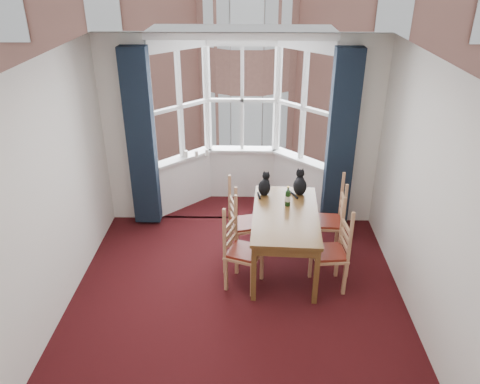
{
  "coord_description": "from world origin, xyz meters",
  "views": [
    {
      "loc": [
        0.15,
        -4.18,
        3.69
      ],
      "look_at": [
        0.02,
        1.05,
        1.05
      ],
      "focal_mm": 35.0,
      "sensor_mm": 36.0,
      "label": 1
    }
  ],
  "objects_px": {
    "candle_short": "(196,154)",
    "cat_left": "(265,186)",
    "chair_right_near": "(336,253)",
    "dining_table": "(285,220)",
    "cat_right": "(300,185)",
    "chair_left_near": "(237,251)",
    "wine_bottle": "(288,197)",
    "chair_left_far": "(239,225)",
    "chair_right_far": "(334,223)",
    "candle_tall": "(186,154)",
    "candle_extra": "(207,153)"
  },
  "relations": [
    {
      "from": "chair_left_near",
      "to": "cat_left",
      "type": "height_order",
      "value": "cat_left"
    },
    {
      "from": "cat_left",
      "to": "wine_bottle",
      "type": "distance_m",
      "value": 0.43
    },
    {
      "from": "wine_bottle",
      "to": "candle_extra",
      "type": "relative_size",
      "value": 2.43
    },
    {
      "from": "chair_left_near",
      "to": "cat_left",
      "type": "bearing_deg",
      "value": 69.25
    },
    {
      "from": "chair_right_near",
      "to": "wine_bottle",
      "type": "relative_size",
      "value": 3.33
    },
    {
      "from": "chair_right_near",
      "to": "candle_extra",
      "type": "relative_size",
      "value": 8.1
    },
    {
      "from": "chair_right_near",
      "to": "candle_tall",
      "type": "bearing_deg",
      "value": 135.54
    },
    {
      "from": "candle_extra",
      "to": "candle_short",
      "type": "bearing_deg",
      "value": -173.12
    },
    {
      "from": "cat_right",
      "to": "candle_short",
      "type": "relative_size",
      "value": 3.69
    },
    {
      "from": "candle_tall",
      "to": "candle_extra",
      "type": "bearing_deg",
      "value": 8.72
    },
    {
      "from": "dining_table",
      "to": "chair_left_far",
      "type": "relative_size",
      "value": 1.71
    },
    {
      "from": "candle_short",
      "to": "candle_extra",
      "type": "relative_size",
      "value": 0.85
    },
    {
      "from": "cat_left",
      "to": "chair_right_far",
      "type": "bearing_deg",
      "value": -11.56
    },
    {
      "from": "chair_right_near",
      "to": "chair_right_far",
      "type": "distance_m",
      "value": 0.73
    },
    {
      "from": "dining_table",
      "to": "candle_extra",
      "type": "xyz_separation_m",
      "value": [
        -1.14,
        1.68,
        0.22
      ]
    },
    {
      "from": "chair_right_near",
      "to": "candle_extra",
      "type": "bearing_deg",
      "value": 129.95
    },
    {
      "from": "candle_short",
      "to": "chair_right_far",
      "type": "bearing_deg",
      "value": -33.72
    },
    {
      "from": "candle_short",
      "to": "chair_left_near",
      "type": "bearing_deg",
      "value": -71.0
    },
    {
      "from": "chair_right_near",
      "to": "wine_bottle",
      "type": "height_order",
      "value": "wine_bottle"
    },
    {
      "from": "dining_table",
      "to": "wine_bottle",
      "type": "relative_size",
      "value": 5.72
    },
    {
      "from": "candle_short",
      "to": "cat_left",
      "type": "bearing_deg",
      "value": -47.35
    },
    {
      "from": "cat_right",
      "to": "chair_left_near",
      "type": "bearing_deg",
      "value": -131.23
    },
    {
      "from": "chair_left_near",
      "to": "chair_right_far",
      "type": "bearing_deg",
      "value": 28.96
    },
    {
      "from": "cat_left",
      "to": "chair_right_near",
      "type": "bearing_deg",
      "value": -47.0
    },
    {
      "from": "chair_left_far",
      "to": "candle_tall",
      "type": "height_order",
      "value": "candle_tall"
    },
    {
      "from": "chair_right_far",
      "to": "cat_right",
      "type": "xyz_separation_m",
      "value": [
        -0.47,
        0.22,
        0.46
      ]
    },
    {
      "from": "chair_left_near",
      "to": "chair_right_far",
      "type": "height_order",
      "value": "same"
    },
    {
      "from": "chair_left_near",
      "to": "cat_right",
      "type": "distance_m",
      "value": 1.33
    },
    {
      "from": "cat_left",
      "to": "candle_extra",
      "type": "distance_m",
      "value": 1.45
    },
    {
      "from": "dining_table",
      "to": "chair_right_far",
      "type": "relative_size",
      "value": 1.71
    },
    {
      "from": "chair_right_far",
      "to": "candle_short",
      "type": "bearing_deg",
      "value": 146.28
    },
    {
      "from": "chair_left_near",
      "to": "candle_short",
      "type": "height_order",
      "value": "candle_short"
    },
    {
      "from": "chair_right_far",
      "to": "cat_left",
      "type": "distance_m",
      "value": 1.06
    },
    {
      "from": "chair_left_far",
      "to": "cat_left",
      "type": "relative_size",
      "value": 2.83
    },
    {
      "from": "dining_table",
      "to": "cat_right",
      "type": "xyz_separation_m",
      "value": [
        0.22,
        0.56,
        0.23
      ]
    },
    {
      "from": "chair_right_near",
      "to": "candle_short",
      "type": "relative_size",
      "value": 9.54
    },
    {
      "from": "candle_tall",
      "to": "wine_bottle",
      "type": "bearing_deg",
      "value": -43.48
    },
    {
      "from": "cat_right",
      "to": "candle_tall",
      "type": "bearing_deg",
      "value": 147.47
    },
    {
      "from": "chair_right_far",
      "to": "candle_extra",
      "type": "bearing_deg",
      "value": 143.54
    },
    {
      "from": "chair_left_near",
      "to": "cat_right",
      "type": "xyz_separation_m",
      "value": [
        0.82,
        0.94,
        0.46
      ]
    },
    {
      "from": "chair_right_near",
      "to": "cat_right",
      "type": "height_order",
      "value": "cat_right"
    },
    {
      "from": "chair_left_near",
      "to": "wine_bottle",
      "type": "bearing_deg",
      "value": 42.87
    },
    {
      "from": "chair_left_near",
      "to": "chair_right_near",
      "type": "bearing_deg",
      "value": -0.77
    },
    {
      "from": "cat_left",
      "to": "cat_right",
      "type": "height_order",
      "value": "cat_right"
    },
    {
      "from": "candle_extra",
      "to": "wine_bottle",
      "type": "bearing_deg",
      "value": -51.43
    },
    {
      "from": "wine_bottle",
      "to": "candle_extra",
      "type": "bearing_deg",
      "value": 128.57
    },
    {
      "from": "chair_left_near",
      "to": "candle_short",
      "type": "xyz_separation_m",
      "value": [
        -0.7,
        2.04,
        0.45
      ]
    },
    {
      "from": "chair_left_far",
      "to": "chair_right_far",
      "type": "relative_size",
      "value": 1.0
    },
    {
      "from": "chair_right_far",
      "to": "wine_bottle",
      "type": "xyz_separation_m",
      "value": [
        -0.65,
        -0.12,
        0.45
      ]
    },
    {
      "from": "dining_table",
      "to": "cat_right",
      "type": "bearing_deg",
      "value": 68.51
    }
  ]
}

